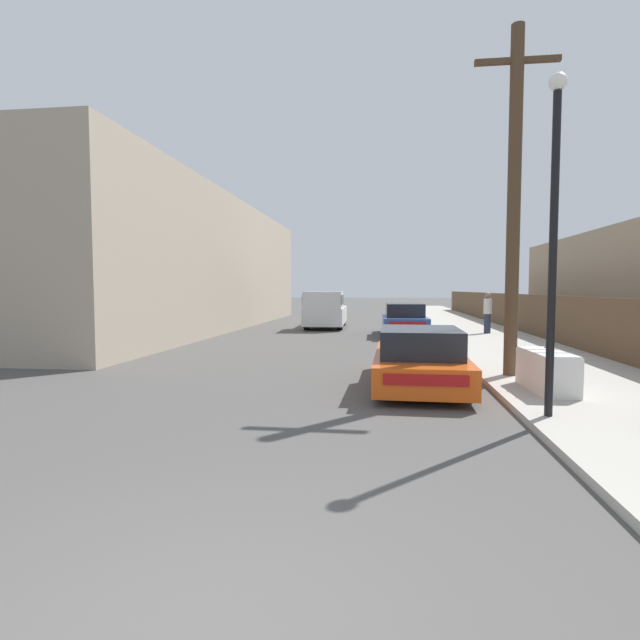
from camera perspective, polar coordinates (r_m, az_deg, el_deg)
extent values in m
cube|color=#ADA89E|center=(26.56, 16.56, -0.86)|extent=(4.20, 63.00, 0.12)
cube|color=silver|center=(10.49, 24.47, -5.39)|extent=(0.72, 1.72, 0.72)
cube|color=white|center=(10.44, 24.53, -3.35)|extent=(0.69, 1.65, 0.03)
cube|color=#333335|center=(10.99, 24.50, -2.88)|extent=(0.04, 0.20, 0.02)
cube|color=gray|center=(10.69, 24.05, -3.08)|extent=(0.67, 0.10, 0.01)
cube|color=gray|center=(10.20, 25.00, -3.42)|extent=(0.67, 0.10, 0.01)
cube|color=#E05114|center=(10.90, 11.24, -5.11)|extent=(1.92, 4.54, 0.55)
cube|color=black|center=(10.43, 11.39, -2.46)|extent=(1.62, 2.19, 0.55)
cube|color=#B21414|center=(8.65, 11.98, -6.75)|extent=(1.43, 0.06, 0.19)
cylinder|color=black|center=(12.28, 7.19, -4.53)|extent=(0.21, 0.66, 0.66)
cylinder|color=black|center=(12.35, 14.64, -4.57)|extent=(0.21, 0.66, 0.66)
cylinder|color=black|center=(9.52, 6.81, -6.90)|extent=(0.21, 0.66, 0.66)
cylinder|color=black|center=(9.61, 16.43, -6.92)|extent=(0.21, 0.66, 0.66)
cube|color=#2D478C|center=(22.24, 9.57, -0.45)|extent=(1.91, 4.71, 0.71)
cube|color=black|center=(22.01, 9.62, 1.17)|extent=(1.62, 2.65, 0.56)
cube|color=#B21414|center=(19.88, 9.96, -0.57)|extent=(1.42, 0.06, 0.25)
cylinder|color=black|center=(23.66, 7.45, -0.61)|extent=(0.21, 0.67, 0.66)
cylinder|color=black|center=(23.75, 11.28, -0.64)|extent=(0.21, 0.67, 0.66)
cylinder|color=black|center=(20.77, 7.61, -1.20)|extent=(0.21, 0.67, 0.66)
cylinder|color=black|center=(20.87, 11.97, -1.22)|extent=(0.21, 0.67, 0.66)
cube|color=silver|center=(26.42, 0.70, 0.54)|extent=(2.15, 5.31, 0.85)
cube|color=silver|center=(24.95, 0.42, 2.30)|extent=(1.93, 2.42, 0.84)
cube|color=black|center=(24.95, 0.42, 2.36)|extent=(1.97, 2.38, 0.46)
cylinder|color=black|center=(24.76, 2.29, -0.15)|extent=(0.29, 0.88, 0.87)
cylinder|color=black|center=(24.90, -1.51, -0.13)|extent=(0.29, 0.88, 0.87)
cylinder|color=black|center=(28.00, 2.66, 0.28)|extent=(0.29, 0.88, 0.87)
cylinder|color=black|center=(28.13, -0.70, 0.30)|extent=(0.29, 0.88, 0.87)
cylinder|color=#4C3826|center=(12.06, 21.28, 12.31)|extent=(0.29, 0.29, 7.63)
cube|color=#4C3826|center=(12.89, 21.62, 25.84)|extent=(1.80, 0.12, 0.12)
cylinder|color=black|center=(8.29, 25.07, 6.58)|extent=(0.12, 0.12, 4.84)
sphere|color=white|center=(8.81, 25.55, 23.36)|extent=(0.26, 0.26, 0.26)
cube|color=brown|center=(25.71, 21.32, 0.92)|extent=(0.08, 44.94, 1.69)
cube|color=tan|center=(27.12, -15.97, 6.01)|extent=(7.00, 26.49, 6.53)
cylinder|color=#282D42|center=(22.88, 18.58, -0.39)|extent=(0.28, 0.28, 0.84)
cylinder|color=beige|center=(22.84, 18.61, 1.51)|extent=(0.34, 0.34, 0.67)
sphere|color=#8C664C|center=(22.83, 18.64, 2.66)|extent=(0.25, 0.25, 0.25)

